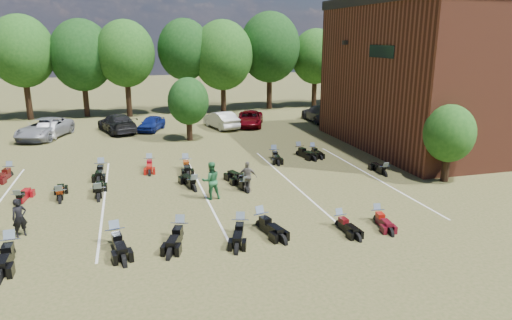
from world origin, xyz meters
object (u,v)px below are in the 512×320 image
object	(u,v)px
person_green	(211,180)
motorcycle_7	(19,205)
car_4	(152,123)
motorcycle_14	(10,177)
person_grey	(248,177)
person_black	(19,218)
motorcycle_0	(12,256)
motorcycle_3	(240,234)

from	to	relation	value
person_green	motorcycle_7	bearing A→B (deg)	-14.37
car_4	motorcycle_14	world-z (taller)	car_4
car_4	person_grey	xyz separation A→B (m)	(3.95, -17.98, 0.19)
person_black	motorcycle_7	distance (m)	4.06
person_green	motorcycle_0	xyz separation A→B (m)	(-8.32, -4.20, -0.97)
person_black	motorcycle_14	xyz separation A→B (m)	(-2.39, 9.24, -0.80)
car_4	person_grey	bearing A→B (deg)	-53.76
person_grey	motorcycle_14	xyz separation A→B (m)	(-12.74, 6.40, -0.83)
car_4	motorcycle_3	world-z (taller)	car_4
motorcycle_3	motorcycle_14	bearing A→B (deg)	152.51
motorcycle_0	motorcycle_14	distance (m)	11.38
person_grey	motorcycle_3	world-z (taller)	person_grey
car_4	motorcycle_14	bearing A→B (deg)	-103.36
car_4	motorcycle_7	world-z (taller)	car_4
motorcycle_14	motorcycle_7	bearing A→B (deg)	-62.82
motorcycle_0	motorcycle_14	world-z (taller)	motorcycle_0
car_4	person_black	size ratio (longest dim) A/B	2.33
motorcycle_7	motorcycle_14	bearing A→B (deg)	-66.90
motorcycle_0	car_4	bearing A→B (deg)	73.16
person_grey	motorcycle_7	bearing A→B (deg)	16.09
person_grey	motorcycle_3	xyz separation A→B (m)	(-1.64, -5.06, -0.83)
car_4	motorcycle_0	size ratio (longest dim) A/B	1.49
person_black	motorcycle_7	size ratio (longest dim) A/B	0.77
person_black	motorcycle_3	distance (m)	9.02
person_green	motorcycle_7	world-z (taller)	person_green
car_4	person_black	distance (m)	21.78
car_4	motorcycle_7	bearing A→B (deg)	-89.36
motorcycle_14	person_grey	bearing A→B (deg)	-15.47
person_grey	motorcycle_14	size ratio (longest dim) A/B	0.74
person_grey	person_black	bearing A→B (deg)	36.77
person_black	person_green	bearing A→B (deg)	-12.92
person_grey	motorcycle_14	bearing A→B (deg)	-5.24
motorcycle_3	motorcycle_7	world-z (taller)	motorcycle_3
motorcycle_0	motorcycle_7	size ratio (longest dim) A/B	1.21
person_black	person_green	xyz separation A→B (m)	(8.32, 2.31, 0.16)
car_4	motorcycle_7	distance (m)	18.43
person_green	person_grey	xyz separation A→B (m)	(2.03, 0.53, -0.14)
car_4	motorcycle_3	distance (m)	23.16
person_grey	motorcycle_0	bearing A→B (deg)	45.99
person_black	motorcycle_3	bearing A→B (deg)	-42.72
motorcycle_0	motorcycle_3	xyz separation A→B (m)	(8.71, -0.33, 0.00)
car_4	person_green	bearing A→B (deg)	-60.24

